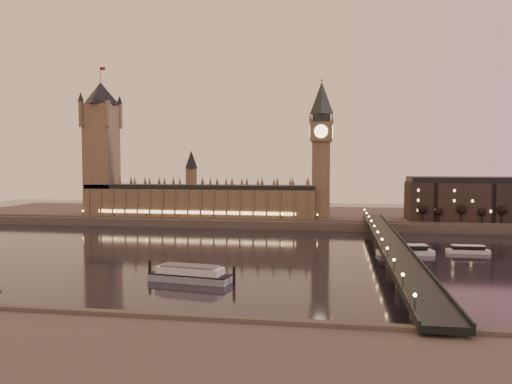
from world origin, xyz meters
TOP-DOWN VIEW (x-y plane):
  - ground at (0.00, 0.00)m, footprint 700.00×700.00m
  - far_embankment at (30.00, 165.00)m, footprint 560.00×130.00m
  - palace_of_westminster at (-40.12, 120.99)m, footprint 180.00×26.62m
  - victoria_tower at (-120.00, 121.00)m, footprint 31.68×31.68m
  - big_ben at (53.99, 120.99)m, footprint 17.68×17.68m
  - westminster_bridge at (91.61, 0.00)m, footprint 13.20×260.00m
  - bare_tree_0 at (123.07, 109.00)m, footprint 6.02×6.02m
  - bare_tree_1 at (136.87, 109.00)m, footprint 6.02×6.02m
  - bare_tree_2 at (150.66, 109.00)m, footprint 6.02×6.02m
  - bare_tree_3 at (164.46, 109.00)m, footprint 6.02×6.02m
  - bare_tree_4 at (178.26, 109.00)m, footprint 6.02×6.02m
  - cruise_boat_b at (101.36, 15.40)m, footprint 30.12×12.55m
  - cruise_boat_c at (134.99, 25.31)m, footprint 21.80×5.98m
  - moored_barge at (7.11, -59.67)m, footprint 38.46×14.39m

SIDE VIEW (x-z plane):
  - ground at x=0.00m, z-range 0.00..0.00m
  - cruise_boat_c at x=134.99m, z-range -0.26..4.10m
  - cruise_boat_b at x=101.36m, z-range -0.32..5.08m
  - far_embankment at x=30.00m, z-range 0.00..6.00m
  - moored_barge at x=7.11m, z-range -0.56..6.57m
  - westminster_bridge at x=91.61m, z-range -2.13..13.17m
  - bare_tree_0 at x=123.07m, z-range 9.02..21.26m
  - bare_tree_1 at x=136.87m, z-range 9.02..21.26m
  - bare_tree_2 at x=150.66m, z-range 9.02..21.26m
  - bare_tree_3 at x=164.46m, z-range 9.02..21.26m
  - bare_tree_4 at x=178.26m, z-range 9.02..21.26m
  - palace_of_westminster at x=-40.12m, z-range -4.29..47.71m
  - big_ben at x=53.99m, z-range 11.95..115.95m
  - victoria_tower at x=-120.00m, z-range 6.79..124.79m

